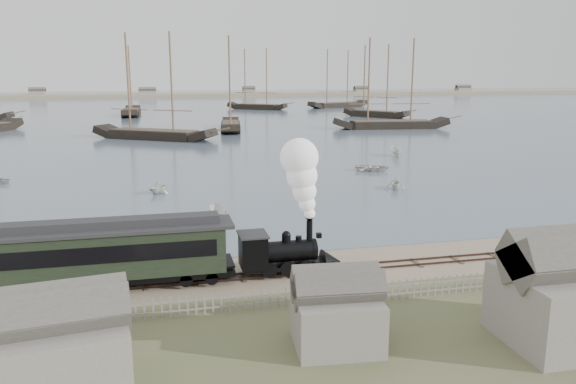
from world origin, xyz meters
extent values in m
plane|color=tan|center=(0.00, 0.00, 0.00)|extent=(600.00, 600.00, 0.00)
cube|color=#4B5C6B|center=(0.00, 170.00, 0.03)|extent=(600.00, 336.00, 0.06)
cube|color=#3A251F|center=(0.00, -2.50, 0.10)|extent=(120.00, 0.08, 0.12)
cube|color=#3A251F|center=(0.00, -1.50, 0.10)|extent=(120.00, 0.08, 0.12)
cube|color=#44342B|center=(0.00, -2.00, 0.03)|extent=(120.00, 1.80, 0.06)
cube|color=tan|center=(0.00, 250.00, 0.00)|extent=(500.00, 20.00, 1.80)
cube|color=black|center=(2.00, -2.00, 0.66)|extent=(6.14, 1.81, 0.23)
cylinder|color=black|center=(1.64, -2.00, 1.56)|extent=(3.79, 1.35, 1.35)
cube|color=black|center=(-0.35, -2.00, 1.74)|extent=(1.63, 1.99, 2.08)
cube|color=#2A2A2D|center=(-0.35, -2.00, 2.82)|extent=(1.81, 2.17, 0.11)
cylinder|color=black|center=(3.36, -2.00, 2.78)|extent=(0.40, 0.40, 1.45)
sphere|color=black|center=(1.82, -2.00, 2.62)|extent=(0.58, 0.58, 0.58)
cone|color=black|center=(4.89, -2.00, 0.57)|extent=(1.26, 1.81, 1.81)
cube|color=black|center=(3.99, -2.00, 2.46)|extent=(0.32, 0.32, 0.32)
cube|color=black|center=(-9.40, -2.00, 0.77)|extent=(15.49, 2.55, 0.39)
cube|color=black|center=(-9.40, -2.00, 2.32)|extent=(14.38, 2.77, 2.77)
cube|color=black|center=(-9.40, -3.41, 2.59)|extent=(13.28, 0.06, 1.00)
cube|color=black|center=(-9.40, -0.59, 2.59)|extent=(13.28, 0.06, 1.00)
cube|color=#2A2A2D|center=(-9.40, -2.00, 3.76)|extent=(15.49, 2.99, 0.20)
cube|color=#2A2A2D|center=(-9.40, -2.00, 4.09)|extent=(13.83, 1.33, 0.50)
imported|color=silver|center=(-3.38, 0.40, 0.42)|extent=(4.71, 4.94, 0.83)
imported|color=silver|center=(-6.09, 24.53, 0.75)|extent=(3.44, 3.45, 1.38)
imported|color=silver|center=(-1.20, 10.92, 0.79)|extent=(3.84, 1.63, 1.45)
imported|color=silver|center=(21.19, 32.28, 0.52)|extent=(4.78, 5.34, 0.91)
imported|color=silver|center=(19.45, 20.91, 0.75)|extent=(3.35, 3.18, 1.39)
imported|color=silver|center=(29.55, 43.69, 0.79)|extent=(4.02, 2.21, 1.47)
camera|label=1|loc=(-5.85, -35.56, 12.95)|focal=35.00mm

